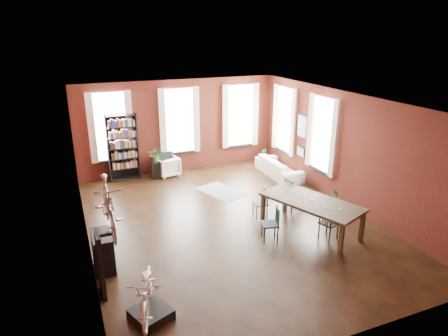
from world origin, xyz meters
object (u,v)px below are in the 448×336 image
cream_sofa (279,165)px  plant_stand (156,170)px  dining_table (310,216)px  white_armchair (167,165)px  dining_chair_b (260,203)px  dining_chair_d (294,195)px  console_table (103,251)px  bookshelf (123,148)px  dining_chair_c (329,223)px  dining_chair_a (270,224)px  bike_trainer (151,314)px  bicycle_floor (146,272)px

cream_sofa → plant_stand: (-3.97, 1.37, -0.12)m
dining_table → white_armchair: bearing=91.6°
dining_chair_b → white_armchair: 4.33m
white_armchair → plant_stand: bearing=4.5°
dining_chair_d → console_table: (-5.23, -0.96, -0.06)m
bookshelf → dining_chair_c: bearing=-57.0°
dining_chair_a → dining_chair_b: 1.27m
bike_trainer → console_table: bearing=106.3°
bike_trainer → bicycle_floor: 0.87m
dining_chair_a → bookshelf: (-2.53, 5.48, 0.67)m
dining_chair_d → bookshelf: bookshelf is taller
bicycle_floor → bookshelf: bearing=99.6°
dining_chair_c → cream_sofa: (1.08, 4.26, -0.01)m
dining_chair_a → console_table: bearing=-76.8°
dining_chair_b → bicycle_floor: size_ratio=0.50×
bike_trainer → plant_stand: 7.02m
bookshelf → console_table: bearing=-103.8°
dining_chair_a → dining_chair_b: size_ratio=1.09×
white_armchair → bicycle_floor: bicycle_floor is taller
dining_table → console_table: dining_table is taller
plant_stand → dining_chair_c: bearing=-62.8°
dining_chair_d → dining_chair_b: bearing=88.6°
dining_chair_d → bookshelf: bearing=39.8°
bike_trainer → dining_chair_c: bearing=14.4°
dining_chair_c → cream_sofa: dining_chair_c is taller
bike_trainer → dining_chair_a: bearing=26.9°
bike_trainer → dining_chair_b: bearing=38.4°
dining_chair_b → dining_chair_a: bearing=-9.4°
cream_sofa → bike_trainer: size_ratio=3.37×
bicycle_floor → white_armchair: bearing=88.2°
bookshelf → plant_stand: bookshelf is taller
dining_table → bicycle_floor: bearing=179.0°
white_armchair → cream_sofa: cream_sofa is taller
dining_table → bike_trainer: size_ratio=3.96×
white_armchair → bike_trainer: (-2.13, -6.93, -0.27)m
bicycle_floor → plant_stand: bearing=91.3°
bookshelf → bicycle_floor: bookshelf is taller
dining_chair_c → plant_stand: bearing=9.1°
console_table → bicycle_floor: 2.08m
bookshelf → cream_sofa: bookshelf is taller
dining_chair_b → dining_chair_c: (0.98, -1.69, 0.03)m
cream_sofa → console_table: 7.15m
dining_table → dining_chair_b: bearing=101.0°
white_armchair → dining_table: bearing=101.8°
dining_chair_b → dining_chair_c: 1.95m
white_armchair → plant_stand: white_armchair is taller
dining_chair_b → cream_sofa: 3.29m
console_table → bicycle_floor: size_ratio=0.52×
dining_chair_a → white_armchair: size_ratio=1.17×
dining_table → dining_chair_a: size_ratio=2.88×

